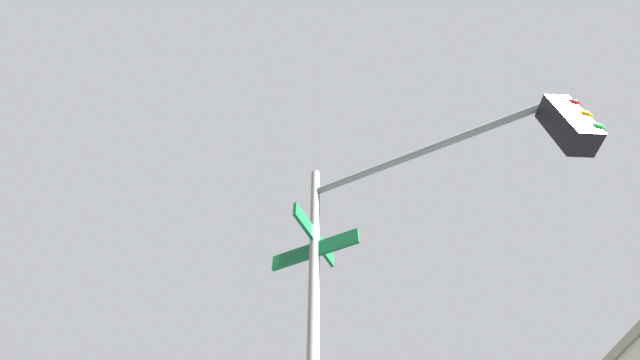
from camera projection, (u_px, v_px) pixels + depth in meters
traffic_signal_near at (434, 234)px, 4.13m from camera, size 2.06×3.33×6.01m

